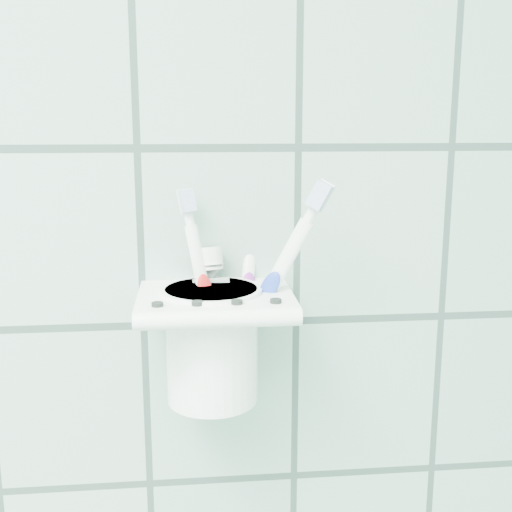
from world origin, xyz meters
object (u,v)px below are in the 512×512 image
(holder_bracket, at_px, (215,303))
(cup, at_px, (212,340))
(toothbrush_pink, at_px, (223,292))
(toothpaste_tube, at_px, (218,309))
(toothbrush_blue, at_px, (235,290))
(toothbrush_orange, at_px, (216,273))

(holder_bracket, height_order, cup, same)
(toothbrush_pink, height_order, toothpaste_tube, toothbrush_pink)
(holder_bracket, distance_m, toothbrush_blue, 0.02)
(cup, height_order, toothbrush_orange, toothbrush_orange)
(toothbrush_blue, bearing_deg, holder_bracket, 174.82)
(toothbrush_blue, relative_size, toothbrush_orange, 0.88)
(toothbrush_blue, height_order, toothbrush_orange, toothbrush_orange)
(holder_bracket, bearing_deg, toothpaste_tube, 79.40)
(toothbrush_orange, bearing_deg, holder_bracket, -66.43)
(holder_bracket, relative_size, toothbrush_blue, 0.73)
(toothpaste_tube, bearing_deg, toothbrush_blue, -36.12)
(holder_bracket, distance_m, toothbrush_pink, 0.01)
(holder_bracket, bearing_deg, cup, 128.14)
(toothpaste_tube, bearing_deg, toothbrush_pink, -69.26)
(toothbrush_blue, bearing_deg, toothpaste_tube, 134.24)
(cup, xyz_separation_m, toothpaste_tube, (0.01, 0.01, 0.03))
(toothbrush_orange, xyz_separation_m, toothpaste_tube, (0.00, -0.00, -0.03))
(toothbrush_orange, relative_size, toothpaste_tube, 1.57)
(cup, height_order, toothbrush_pink, toothbrush_pink)
(holder_bracket, bearing_deg, toothbrush_pink, 1.73)
(holder_bracket, xyz_separation_m, toothbrush_blue, (0.02, 0.00, 0.01))
(toothpaste_tube, bearing_deg, holder_bracket, -97.23)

